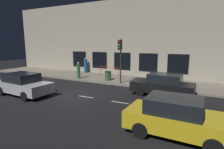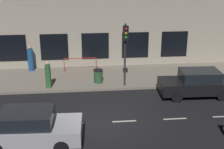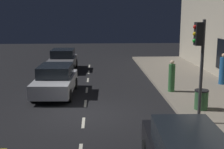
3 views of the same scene
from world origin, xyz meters
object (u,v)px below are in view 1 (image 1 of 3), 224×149
(pedestrian_1, at_px, (86,66))
(trash_bin, at_px, (108,76))
(parked_car_0, at_px, (23,84))
(parked_car_2, at_px, (177,117))
(parked_car_1, at_px, (163,85))
(pedestrian_0, at_px, (78,71))
(traffic_light, at_px, (120,52))

(pedestrian_1, distance_m, trash_bin, 5.47)
(parked_car_0, distance_m, parked_car_2, 10.69)
(parked_car_1, bearing_deg, parked_car_2, -161.23)
(trash_bin, bearing_deg, pedestrian_0, 100.08)
(parked_car_2, xyz_separation_m, trash_bin, (7.80, 7.33, -0.20))
(traffic_light, distance_m, trash_bin, 2.99)
(pedestrian_0, height_order, pedestrian_1, pedestrian_1)
(pedestrian_0, bearing_deg, trash_bin, 115.04)
(traffic_light, height_order, parked_car_2, traffic_light)
(parked_car_2, bearing_deg, parked_car_1, -162.34)
(parked_car_1, height_order, trash_bin, parked_car_1)
(trash_bin, bearing_deg, traffic_light, -115.38)
(traffic_light, relative_size, parked_car_0, 0.90)
(parked_car_2, distance_m, pedestrian_1, 16.03)
(parked_car_0, bearing_deg, pedestrian_0, -179.33)
(traffic_light, bearing_deg, trash_bin, 64.62)
(traffic_light, height_order, pedestrian_1, traffic_light)
(pedestrian_1, bearing_deg, traffic_light, 74.73)
(parked_car_1, distance_m, pedestrian_1, 11.57)
(traffic_light, relative_size, pedestrian_1, 2.15)
(pedestrian_1, height_order, trash_bin, pedestrian_1)
(parked_car_0, height_order, parked_car_2, same)
(pedestrian_0, distance_m, pedestrian_1, 3.75)
(parked_car_1, xyz_separation_m, pedestrian_0, (1.81, 8.80, 0.14))
(pedestrian_0, distance_m, trash_bin, 3.18)
(traffic_light, distance_m, pedestrian_1, 7.52)
(parked_car_1, bearing_deg, pedestrian_0, 80.40)
(traffic_light, xyz_separation_m, trash_bin, (0.77, 1.63, -2.38))
(parked_car_2, bearing_deg, parked_car_0, -94.89)
(parked_car_0, height_order, trash_bin, parked_car_0)
(parked_car_1, xyz_separation_m, parked_car_2, (-5.44, -1.64, 0.00))
(parked_car_2, bearing_deg, trash_bin, -135.91)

